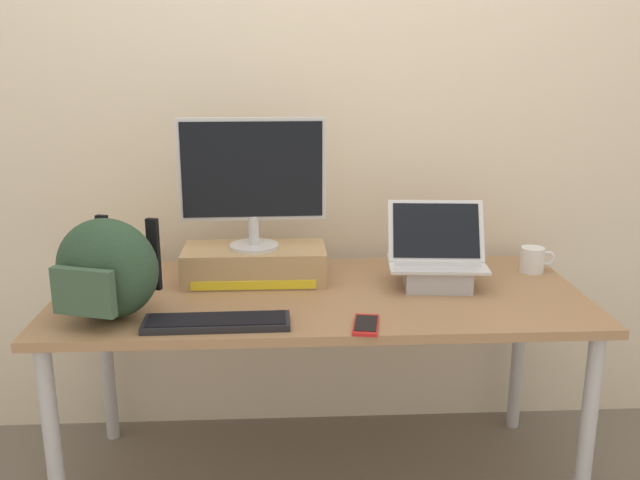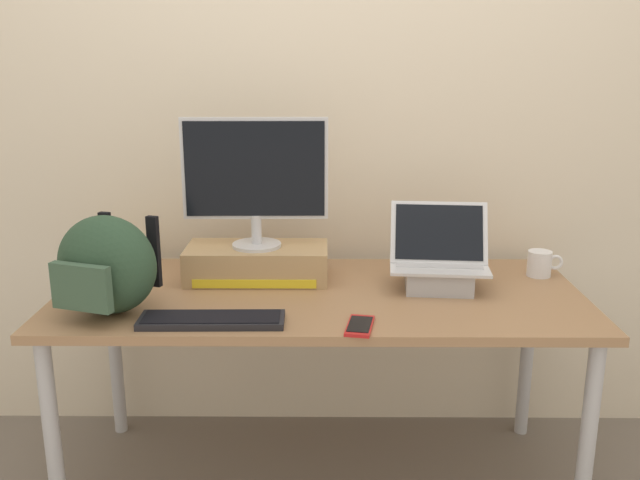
% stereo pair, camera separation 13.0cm
% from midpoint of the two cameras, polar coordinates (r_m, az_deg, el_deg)
% --- Properties ---
extents(ground_plane, '(20.00, 20.00, 0.00)m').
position_cam_midpoint_polar(ground_plane, '(2.63, 1.50, -19.16)').
color(ground_plane, '#70665B').
extents(back_wall, '(7.00, 0.10, 2.60)m').
position_cam_midpoint_polar(back_wall, '(2.66, 1.51, 11.17)').
color(back_wall, beige).
rests_on(back_wall, ground).
extents(desk, '(1.75, 0.76, 0.72)m').
position_cam_midpoint_polar(desk, '(2.33, 1.61, -5.88)').
color(desk, '#99704C').
rests_on(desk, ground).
extents(toner_box_yellow, '(0.49, 0.24, 0.12)m').
position_cam_midpoint_polar(toner_box_yellow, '(2.42, -3.71, -1.92)').
color(toner_box_yellow, tan).
rests_on(toner_box_yellow, desk).
extents(desktop_monitor, '(0.50, 0.17, 0.45)m').
position_cam_midpoint_polar(desktop_monitor, '(2.35, -3.83, 5.21)').
color(desktop_monitor, silver).
rests_on(desktop_monitor, toner_box_yellow).
extents(open_laptop, '(0.35, 0.25, 0.28)m').
position_cam_midpoint_polar(open_laptop, '(2.38, 11.37, -2.45)').
color(open_laptop, '#ADADB2').
rests_on(open_laptop, desk).
extents(external_keyboard, '(0.43, 0.13, 0.02)m').
position_cam_midpoint_polar(external_keyboard, '(2.06, -7.18, -6.61)').
color(external_keyboard, black).
rests_on(external_keyboard, desk).
extents(messenger_backpack, '(0.37, 0.33, 0.31)m').
position_cam_midpoint_polar(messenger_backpack, '(2.16, -15.67, -2.05)').
color(messenger_backpack, '#28422D').
rests_on(messenger_backpack, desk).
extents(coffee_mug, '(0.13, 0.09, 0.09)m').
position_cam_midpoint_polar(coffee_mug, '(2.60, 19.20, -1.87)').
color(coffee_mug, silver).
rests_on(coffee_mug, desk).
extents(cell_phone, '(0.10, 0.16, 0.01)m').
position_cam_midpoint_polar(cell_phone, '(2.02, 5.19, -7.13)').
color(cell_phone, red).
rests_on(cell_phone, desk).
extents(plush_toy, '(0.09, 0.09, 0.09)m').
position_cam_midpoint_polar(plush_toy, '(2.66, -14.20, -1.13)').
color(plush_toy, gold).
rests_on(plush_toy, desk).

